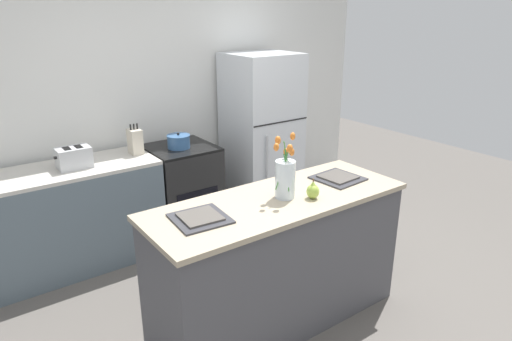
% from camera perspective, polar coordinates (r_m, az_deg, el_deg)
% --- Properties ---
extents(ground_plane, '(10.00, 10.00, 0.00)m').
position_cam_1_polar(ground_plane, '(3.47, 2.55, -17.91)').
color(ground_plane, '#59544F').
extents(back_wall, '(5.20, 0.08, 2.70)m').
position_cam_1_polar(back_wall, '(4.55, -13.23, 9.51)').
color(back_wall, silver).
rests_on(back_wall, ground_plane).
extents(kitchen_island, '(1.80, 0.66, 0.94)m').
position_cam_1_polar(kitchen_island, '(3.20, 2.67, -11.21)').
color(kitchen_island, '#4C4C51').
rests_on(kitchen_island, ground_plane).
extents(back_counter, '(1.68, 0.60, 0.89)m').
position_cam_1_polar(back_counter, '(4.15, -23.57, -5.83)').
color(back_counter, slate).
rests_on(back_counter, ground_plane).
extents(stove_range, '(0.60, 0.61, 0.89)m').
position_cam_1_polar(stove_range, '(4.48, -9.12, -2.46)').
color(stove_range, black).
rests_on(stove_range, ground_plane).
extents(refrigerator, '(0.68, 0.67, 1.69)m').
position_cam_1_polar(refrigerator, '(4.83, 0.70, 4.45)').
color(refrigerator, silver).
rests_on(refrigerator, ground_plane).
extents(flower_vase, '(0.18, 0.16, 0.43)m').
position_cam_1_polar(flower_vase, '(2.95, 3.66, -0.76)').
color(flower_vase, silver).
rests_on(flower_vase, kitchen_island).
extents(pear_figurine, '(0.08, 0.08, 0.14)m').
position_cam_1_polar(pear_figurine, '(2.99, 7.12, -2.52)').
color(pear_figurine, '#9EBC47').
rests_on(pear_figurine, kitchen_island).
extents(plate_setting_left, '(0.33, 0.33, 0.02)m').
position_cam_1_polar(plate_setting_left, '(2.71, -7.00, -5.89)').
color(plate_setting_left, '#333338').
rests_on(plate_setting_left, kitchen_island).
extents(plate_setting_right, '(0.33, 0.33, 0.02)m').
position_cam_1_polar(plate_setting_right, '(3.36, 10.20, -0.90)').
color(plate_setting_right, '#333338').
rests_on(plate_setting_right, kitchen_island).
extents(toaster, '(0.28, 0.18, 0.17)m').
position_cam_1_polar(toaster, '(3.97, -21.81, 1.51)').
color(toaster, '#B7BABC').
rests_on(toaster, back_counter).
extents(cooking_pot, '(0.21, 0.21, 0.15)m').
position_cam_1_polar(cooking_pot, '(4.28, -9.65, 3.60)').
color(cooking_pot, '#386093').
rests_on(cooking_pot, stove_range).
extents(knife_block, '(0.10, 0.14, 0.27)m').
position_cam_1_polar(knife_block, '(4.18, -14.87, 3.54)').
color(knife_block, beige).
rests_on(knife_block, back_counter).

